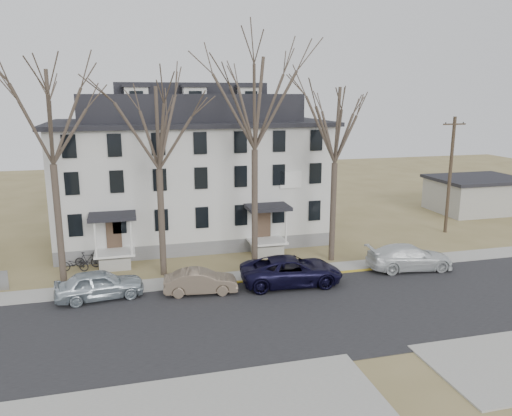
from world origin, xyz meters
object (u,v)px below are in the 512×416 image
object	(u,v)px
boarding_house	(192,171)
car_white	(409,258)
car_silver	(100,285)
tree_far_left	(48,110)
tree_mid_left	(157,122)
car_navy	(291,271)
bicycle_right	(88,260)
bicycle_left	(75,265)
tree_mid_right	(336,120)
utility_pole_far	(450,174)
car_tan	(201,282)
tree_center	(255,97)

from	to	relation	value
boarding_house	car_white	world-z (taller)	boarding_house
boarding_house	car_silver	bearing A→B (deg)	-121.06
tree_far_left	tree_mid_left	xyz separation A→B (m)	(6.00, 0.00, -0.74)
car_navy	bicycle_right	xyz separation A→B (m)	(-12.09, 6.25, -0.34)
bicycle_left	tree_far_left	bearing A→B (deg)	-176.97
tree_far_left	bicycle_right	bearing A→B (deg)	64.11
tree_mid_left	car_navy	distance (m)	12.00
tree_mid_right	car_navy	size ratio (longest dim) A/B	2.08
utility_pole_far	boarding_house	bearing A→B (deg)	169.08
car_white	tree_mid_left	bearing A→B (deg)	85.05
bicycle_left	bicycle_right	bearing A→B (deg)	-35.86
car_tan	boarding_house	bearing A→B (deg)	0.80
car_silver	bicycle_left	bearing A→B (deg)	12.42
tree_far_left	tree_mid_right	bearing A→B (deg)	0.00
tree_center	car_tan	world-z (taller)	tree_center
car_tan	car_white	bearing A→B (deg)	-81.26
boarding_house	tree_mid_left	world-z (taller)	tree_mid_left
tree_mid_left	car_white	xyz separation A→B (m)	(15.63, -3.14, -8.79)
tree_mid_left	utility_pole_far	xyz separation A→B (m)	(23.50, 4.20, -4.70)
tree_far_left	car_navy	distance (m)	16.78
tree_center	car_navy	size ratio (longest dim) A/B	2.40
bicycle_right	car_tan	bearing A→B (deg)	-117.09
tree_center	car_white	distance (m)	14.43
car_navy	car_white	xyz separation A→B (m)	(8.30, 0.56, -0.04)
utility_pole_far	car_silver	world-z (taller)	utility_pole_far
boarding_house	tree_center	bearing A→B (deg)	-69.80
tree_far_left	tree_mid_left	world-z (taller)	tree_far_left
tree_center	car_navy	bearing A→B (deg)	-70.25
bicycle_right	tree_mid_right	bearing A→B (deg)	-82.53
tree_mid_right	car_silver	xyz separation A→B (m)	(-15.25, -3.05, -8.78)
tree_mid_left	bicycle_left	world-z (taller)	tree_mid_left
boarding_house	car_white	bearing A→B (deg)	-41.81
tree_center	tree_mid_right	bearing A→B (deg)	0.00
tree_mid_right	car_navy	bearing A→B (deg)	-138.43
tree_mid_left	bicycle_left	size ratio (longest dim) A/B	7.04
boarding_house	car_navy	distance (m)	13.41
tree_mid_left	utility_pole_far	bearing A→B (deg)	10.13
tree_mid_left	tree_center	bearing A→B (deg)	0.00
bicycle_right	utility_pole_far	bearing A→B (deg)	-70.29
boarding_house	tree_far_left	distance (m)	13.12
boarding_house	tree_mid_left	distance (m)	9.66
tree_far_left	tree_center	bearing A→B (deg)	0.00
car_tan	bicycle_left	distance (m)	9.28
tree_mid_right	car_tan	bearing A→B (deg)	-159.07
boarding_house	car_tan	size ratio (longest dim) A/B	4.95
boarding_house	car_silver	world-z (taller)	boarding_house
boarding_house	bicycle_right	world-z (taller)	boarding_house
tree_far_left	bicycle_right	world-z (taller)	tree_far_left
tree_center	bicycle_left	world-z (taller)	tree_center
boarding_house	car_tan	bearing A→B (deg)	-95.64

